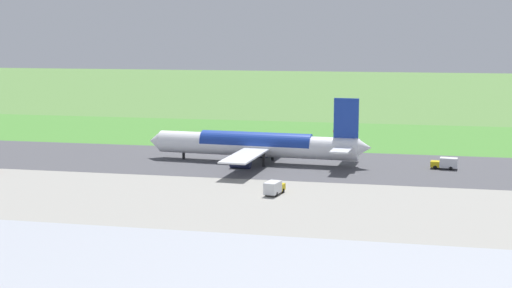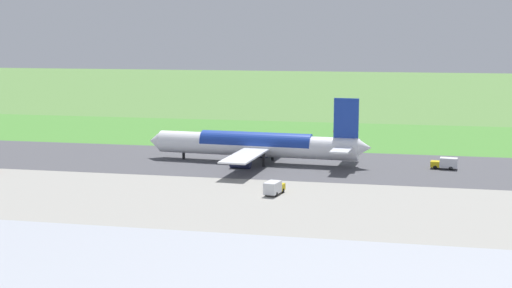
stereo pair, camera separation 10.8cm
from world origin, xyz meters
name	(u,v)px [view 2 (the right image)]	position (x,y,z in m)	size (l,w,h in m)	color
ground_plane	(253,163)	(0.00, 0.00, 0.00)	(800.00, 800.00, 0.00)	#547F3D
runway_asphalt	(253,163)	(0.00, 0.00, 0.03)	(600.00, 38.15, 0.06)	#47474C
apron_concrete	(187,218)	(0.00, 51.89, 0.03)	(440.00, 110.00, 0.05)	gray
grass_verge_foreground	(281,139)	(0.00, -38.98, 0.02)	(600.00, 80.00, 0.04)	#478534
airliner_main	(258,145)	(-1.13, 0.03, 4.35)	(54.15, 44.31, 15.88)	white
service_truck_baggage	(445,163)	(-43.95, -0.92, 1.40)	(6.04, 2.98, 2.65)	gold
service_truck_fuel	(274,188)	(-10.93, 31.90, 1.40)	(3.41, 6.14, 2.65)	gold
no_stopping_sign	(334,134)	(-14.94, -42.38, 1.47)	(0.60, 0.10, 2.47)	slate
traffic_cone_orange	(316,138)	(-9.86, -40.42, 0.28)	(0.40, 0.40, 0.55)	orange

